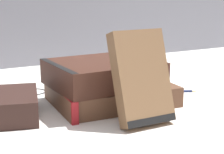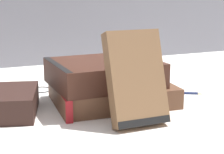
{
  "view_description": "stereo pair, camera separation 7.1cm",
  "coord_description": "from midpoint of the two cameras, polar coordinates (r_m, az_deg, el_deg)",
  "views": [
    {
      "loc": [
        -0.29,
        -0.64,
        0.22
      ],
      "look_at": [
        0.05,
        -0.02,
        0.06
      ],
      "focal_mm": 60.0,
      "sensor_mm": 36.0,
      "label": 1
    },
    {
      "loc": [
        -0.22,
        -0.67,
        0.22
      ],
      "look_at": [
        0.05,
        -0.02,
        0.06
      ],
      "focal_mm": 60.0,
      "sensor_mm": 36.0,
      "label": 2
    }
  ],
  "objects": [
    {
      "name": "fountain_pen",
      "position": [
        0.83,
        6.51,
        -2.0
      ],
      "size": [
        0.11,
        0.07,
        0.01
      ],
      "rotation": [
        0.0,
        0.0,
        -0.49
      ],
      "color": "#1E284C",
      "rests_on": "ground_plane"
    },
    {
      "name": "book_flat_bottom",
      "position": [
        0.74,
        -3.08,
        -2.63
      ],
      "size": [
        0.24,
        0.19,
        0.04
      ],
      "rotation": [
        0.0,
        0.0,
        -0.07
      ],
      "color": "brown",
      "rests_on": "ground_plane"
    },
    {
      "name": "reading_glasses",
      "position": [
        0.87,
        -12.21,
        -1.8
      ],
      "size": [
        0.12,
        0.08,
        0.0
      ],
      "rotation": [
        0.0,
        0.0,
        0.23
      ],
      "color": "black",
      "rests_on": "ground_plane"
    },
    {
      "name": "pocket_watch",
      "position": [
        0.74,
        0.18,
        2.88
      ],
      "size": [
        0.06,
        0.06,
        0.01
      ],
      "color": "silver",
      "rests_on": "book_flat_top"
    },
    {
      "name": "book_flat_top",
      "position": [
        0.73,
        -4.55,
        0.59
      ],
      "size": [
        0.2,
        0.17,
        0.05
      ],
      "rotation": [
        0.0,
        0.0,
        0.02
      ],
      "color": "#422319",
      "rests_on": "book_flat_bottom"
    },
    {
      "name": "book_leaning_front",
      "position": [
        0.62,
        1.34,
        -0.59
      ],
      "size": [
        0.1,
        0.07,
        0.16
      ],
      "rotation": [
        -0.32,
        0.0,
        0.0
      ],
      "color": "brown",
      "rests_on": "ground_plane"
    },
    {
      "name": "ground_plane",
      "position": [
        0.73,
        -6.68,
        -4.5
      ],
      "size": [
        3.0,
        3.0,
        0.0
      ],
      "primitive_type": "plane",
      "color": "white"
    }
  ]
}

